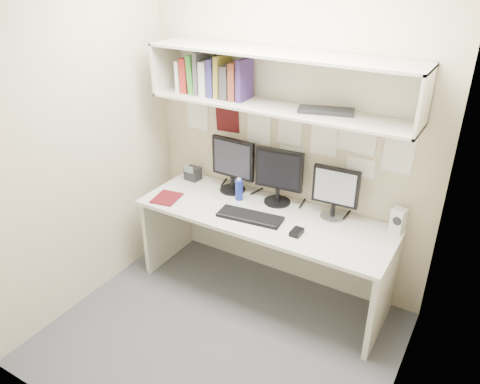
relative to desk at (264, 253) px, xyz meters
The scene contains 19 objects.
floor 0.75m from the desk, 90.00° to the right, with size 2.40×2.00×0.01m, color #45454A.
wall_back 1.00m from the desk, 90.00° to the left, with size 2.40×0.02×2.60m, color #BDB090.
wall_front 1.90m from the desk, 90.00° to the right, with size 2.40×0.02×2.60m, color #BDB090.
wall_left 1.65m from the desk, 151.57° to the right, with size 0.02×2.00×2.60m, color #BDB090.
wall_right 1.65m from the desk, 28.43° to the right, with size 0.02×2.00×2.60m, color #BDB090.
desk is the anchor object (origin of this frame).
overhead_hutch 1.37m from the desk, 90.00° to the left, with size 2.00×0.38×0.40m.
pinned_papers 0.95m from the desk, 90.00° to the left, with size 1.92×0.01×0.48m, color white, non-canonical shape.
monitor_left 0.78m from the desk, 152.43° to the left, with size 0.39×0.22×0.46m.
monitor_center 0.65m from the desk, 89.62° to the left, with size 0.39×0.21×0.45m.
monitor_right 0.78m from the desk, 25.08° to the left, with size 0.35×0.19×0.41m.
keyboard 0.40m from the desk, 117.79° to the right, with size 0.50×0.18×0.02m, color black.
mouse 0.53m from the desk, 23.75° to the right, with size 0.07×0.11×0.03m, color black.
speaker 1.08m from the desk, 15.22° to the left, with size 0.11×0.11×0.18m.
blue_bottle 0.55m from the desk, 161.20° to the left, with size 0.06×0.06×0.19m.
maroon_notebook 0.91m from the desk, 166.53° to the right, with size 0.19×0.24×0.01m, color #530E12.
desk_phone 0.96m from the desk, 165.52° to the left, with size 0.13×0.12×0.15m.
book_stack 1.44m from the desk, 162.66° to the left, with size 0.59×0.20×0.32m.
hutch_tray 1.25m from the desk, 28.05° to the left, with size 0.38×0.14×0.03m, color black.
Camera 1 is at (1.44, -2.14, 2.51)m, focal length 35.00 mm.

